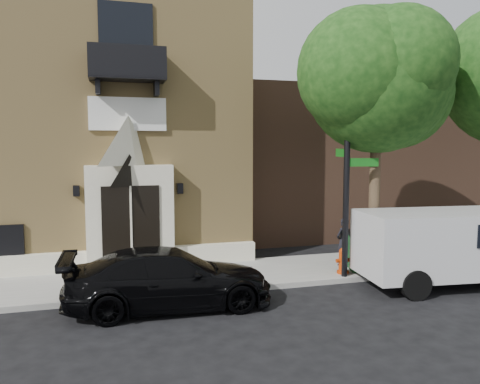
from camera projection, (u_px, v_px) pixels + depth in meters
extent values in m
plane|color=black|center=(177.00, 298.00, 12.10)|extent=(120.00, 120.00, 0.00)
cube|color=gray|center=(203.00, 277.00, 13.80)|extent=(42.00, 3.00, 0.15)
cube|color=tan|center=(71.00, 132.00, 18.52)|extent=(12.00, 10.00, 9.00)
cube|color=black|center=(67.00, 11.00, 18.07)|extent=(12.20, 10.20, 0.30)
cube|color=silver|center=(63.00, 263.00, 14.00)|extent=(12.00, 0.30, 0.60)
cube|color=silver|center=(131.00, 218.00, 14.30)|extent=(2.60, 0.55, 3.20)
pyramid|color=silver|center=(129.00, 140.00, 14.07)|extent=(2.60, 0.55, 1.50)
cube|color=black|center=(131.00, 229.00, 14.05)|extent=(1.70, 0.06, 2.60)
cube|color=silver|center=(131.00, 229.00, 14.01)|extent=(0.06, 0.04, 2.60)
cube|color=white|center=(128.00, 114.00, 14.17)|extent=(2.30, 0.10, 1.00)
cube|color=black|center=(128.00, 79.00, 13.70)|extent=(2.20, 0.90, 0.10)
cube|color=black|center=(128.00, 60.00, 13.25)|extent=(2.20, 0.06, 0.90)
cube|color=black|center=(90.00, 61.00, 13.38)|extent=(0.06, 0.90, 0.90)
cube|color=black|center=(163.00, 65.00, 13.95)|extent=(0.06, 0.90, 0.90)
cube|color=black|center=(126.00, 40.00, 13.99)|extent=(1.60, 0.08, 2.20)
cube|color=black|center=(4.00, 242.00, 13.57)|extent=(1.10, 0.10, 1.00)
cube|color=#D1481B|center=(4.00, 242.00, 13.60)|extent=(0.85, 0.06, 0.75)
cube|color=black|center=(76.00, 191.00, 13.92)|extent=(0.18, 0.18, 0.32)
cube|color=black|center=(180.00, 188.00, 14.76)|extent=(0.18, 0.18, 0.32)
cube|color=brown|center=(387.00, 161.00, 23.67)|extent=(18.00, 8.00, 6.40)
cylinder|color=#38281C|center=(374.00, 203.00, 13.95)|extent=(0.32, 0.32, 4.20)
sphere|color=black|center=(377.00, 81.00, 13.60)|extent=(4.20, 4.20, 4.20)
sphere|color=black|center=(395.00, 93.00, 14.14)|extent=(3.36, 3.36, 3.36)
sphere|color=black|center=(360.00, 72.00, 13.20)|extent=(3.57, 3.57, 3.57)
sphere|color=black|center=(398.00, 63.00, 12.95)|extent=(3.15, 3.15, 3.15)
imported|color=black|center=(169.00, 278.00, 11.34)|extent=(5.04, 2.14, 1.45)
cube|color=#BBBCBF|center=(452.00, 242.00, 13.10)|extent=(5.35, 2.58, 1.76)
cylinder|color=black|center=(416.00, 285.00, 11.93)|extent=(0.81, 0.34, 0.79)
cylinder|color=black|center=(380.00, 266.00, 13.86)|extent=(0.81, 0.34, 0.79)
cylinder|color=black|center=(480.00, 261.00, 14.43)|extent=(0.81, 0.34, 0.79)
cylinder|color=black|center=(347.00, 166.00, 13.31)|extent=(0.17, 0.17, 6.42)
cube|color=#135F15|center=(363.00, 162.00, 13.36)|extent=(0.90, 0.18, 0.24)
cube|color=#135F15|center=(341.00, 153.00, 13.75)|extent=(0.18, 0.90, 0.24)
cylinder|color=#AA3006|center=(343.00, 272.00, 13.93)|extent=(0.35, 0.35, 0.08)
cylinder|color=#AA3006|center=(343.00, 262.00, 13.90)|extent=(0.25, 0.25, 0.54)
sphere|color=#AA3006|center=(343.00, 252.00, 13.87)|extent=(0.25, 0.25, 0.25)
cylinder|color=#AA3006|center=(343.00, 260.00, 13.89)|extent=(0.44, 0.12, 0.12)
cube|color=#0E3318|center=(378.00, 252.00, 14.37)|extent=(1.93, 1.43, 1.05)
cube|color=black|center=(378.00, 234.00, 14.32)|extent=(1.99, 1.49, 0.12)
imported|color=#42592A|center=(161.00, 257.00, 14.56)|extent=(0.61, 0.53, 0.66)
imported|color=black|center=(343.00, 242.00, 14.84)|extent=(0.65, 0.55, 1.52)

